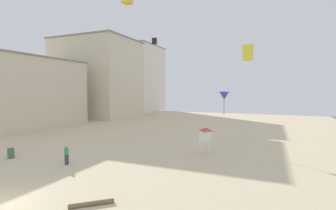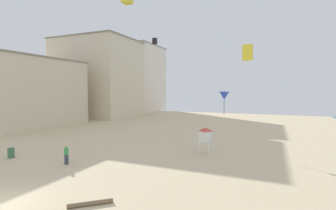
# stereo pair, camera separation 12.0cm
# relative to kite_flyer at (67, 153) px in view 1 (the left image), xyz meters

# --- Properties ---
(boardwalk_hotel_near) EXTENTS (11.68, 19.64, 11.61)m
(boardwalk_hotel_near) POSITION_rel_kite_flyer_xyz_m (-23.47, 13.09, 4.89)
(boardwalk_hotel_near) COLOR beige
(boardwalk_hotel_near) RESTS_ON ground
(boardwalk_hotel_mid) EXTENTS (17.96, 14.43, 18.20)m
(boardwalk_hotel_mid) POSITION_rel_kite_flyer_xyz_m (-23.47, 32.81, 8.19)
(boardwalk_hotel_mid) COLOR beige
(boardwalk_hotel_mid) RESTS_ON ground
(boardwalk_hotel_far) EXTENTS (14.05, 15.01, 19.65)m
(boardwalk_hotel_far) POSITION_rel_kite_flyer_xyz_m (-23.47, 50.54, 8.91)
(boardwalk_hotel_far) COLOR silver
(boardwalk_hotel_far) RESTS_ON ground
(kite_flyer) EXTENTS (0.34, 0.34, 1.64)m
(kite_flyer) POSITION_rel_kite_flyer_xyz_m (0.00, 0.00, 0.00)
(kite_flyer) COLOR #383D4C
(kite_flyer) RESTS_ON ground
(lifeguard_stand) EXTENTS (1.10, 1.10, 2.55)m
(lifeguard_stand) POSITION_rel_kite_flyer_xyz_m (9.64, 7.92, 0.92)
(lifeguard_stand) COLOR white
(lifeguard_stand) RESTS_ON ground
(beach_trash_bin) EXTENTS (0.56, 0.56, 0.90)m
(beach_trash_bin) POSITION_rel_kite_flyer_xyz_m (-6.12, -0.52, -0.47)
(beach_trash_bin) COLOR #3D6B4C
(beach_trash_bin) RESTS_ON ground
(driftwood_log) EXTENTS (1.89, 1.72, 0.24)m
(driftwood_log) POSITION_rel_kite_flyer_xyz_m (6.84, -5.01, -0.80)
(driftwood_log) COLOR #7A6047
(driftwood_log) RESTS_ON ground
(kite_black_box) EXTENTS (0.58, 0.58, 0.91)m
(kite_black_box) POSITION_rel_kite_flyer_xyz_m (-1.06, 18.53, 12.62)
(kite_black_box) COLOR black
(kite_blue_delta) EXTENTS (1.10, 1.10, 2.50)m
(kite_blue_delta) POSITION_rel_kite_flyer_xyz_m (10.51, 12.54, 4.60)
(kite_blue_delta) COLOR blue
(kite_yellow_box_2) EXTENTS (0.77, 0.77, 1.21)m
(kite_yellow_box_2) POSITION_rel_kite_flyer_xyz_m (13.58, 5.83, 8.19)
(kite_yellow_box_2) COLOR yellow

